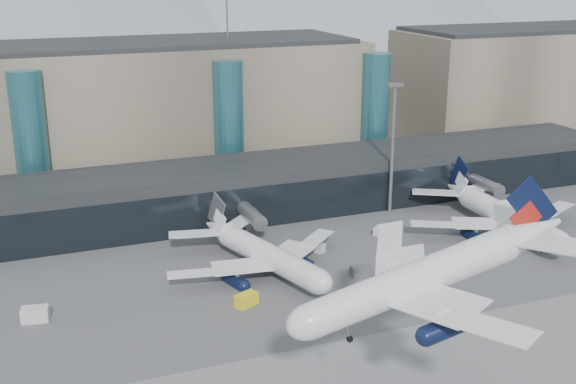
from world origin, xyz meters
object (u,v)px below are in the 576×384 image
(jet_parked_mid, at_px, (257,244))
(veh_d, at_px, (379,231))
(veh_h, at_px, (246,300))
(veh_c, at_px, (361,271))
(lightmast_mid, at_px, (393,141))
(veh_b, at_px, (237,238))
(hero_jet, at_px, (438,265))
(veh_a, at_px, (35,314))
(jet_parked_right, at_px, (497,205))
(veh_g, at_px, (317,247))

(jet_parked_mid, distance_m, veh_d, 26.63)
(veh_h, bearing_deg, veh_c, -15.50)
(lightmast_mid, xyz_separation_m, veh_b, (-33.33, -4.87, -13.59))
(hero_jet, relative_size, veh_d, 12.58)
(veh_c, distance_m, veh_d, 19.18)
(hero_jet, height_order, jet_parked_mid, hero_jet)
(lightmast_mid, xyz_separation_m, hero_jet, (-29.32, -61.25, 3.44))
(veh_a, xyz_separation_m, veh_b, (34.73, 17.70, -0.19))
(veh_b, relative_size, veh_d, 1.12)
(lightmast_mid, relative_size, veh_c, 8.07)
(veh_a, bearing_deg, jet_parked_right, 15.27)
(lightmast_mid, relative_size, hero_jet, 0.79)
(veh_h, bearing_deg, hero_jet, -97.08)
(jet_parked_right, xyz_separation_m, veh_d, (-21.54, 5.17, -3.82))
(jet_parked_right, height_order, veh_d, jet_parked_right)
(veh_h, bearing_deg, veh_g, 15.94)
(jet_parked_mid, xyz_separation_m, veh_h, (-5.90, -12.33, -3.24))
(jet_parked_right, distance_m, veh_g, 35.63)
(hero_jet, xyz_separation_m, veh_a, (-38.73, 38.68, -16.84))
(hero_jet, height_order, veh_d, hero_jet)
(jet_parked_right, bearing_deg, veh_b, 78.87)
(hero_jet, bearing_deg, veh_b, 99.79)
(veh_g, height_order, veh_h, veh_h)
(jet_parked_mid, xyz_separation_m, veh_g, (11.86, 2.76, -3.42))
(veh_b, relative_size, veh_g, 1.12)
(jet_parked_mid, distance_m, veh_c, 17.16)
(jet_parked_right, bearing_deg, jet_parked_mid, 92.73)
(jet_parked_right, xyz_separation_m, veh_b, (-47.00, 10.62, -3.72))
(hero_jet, relative_size, veh_g, 12.63)
(veh_c, bearing_deg, veh_g, 101.98)
(jet_parked_mid, bearing_deg, veh_d, -93.02)
(jet_parked_right, height_order, veh_c, jet_parked_right)
(veh_a, distance_m, veh_c, 48.69)
(veh_g, bearing_deg, jet_parked_mid, -110.48)
(jet_parked_right, distance_m, veh_c, 34.83)
(veh_b, xyz_separation_m, veh_h, (-6.14, -23.88, 0.10))
(jet_parked_mid, height_order, jet_parked_right, jet_parked_right)
(veh_g, xyz_separation_m, veh_h, (-17.76, -15.09, 0.18))
(veh_d, xyz_separation_m, veh_g, (-13.84, -3.34, 0.01))
(hero_jet, xyz_separation_m, jet_parked_right, (42.99, 45.77, -13.31))
(lightmast_mid, distance_m, veh_g, 29.07)
(veh_b, height_order, veh_g, veh_b)
(veh_b, xyz_separation_m, veh_d, (25.45, -5.44, -0.10))
(veh_b, relative_size, veh_c, 0.91)
(veh_b, distance_m, veh_d, 26.03)
(lightmast_mid, height_order, veh_d, lightmast_mid)
(hero_jet, bearing_deg, veh_d, 72.89)
(jet_parked_mid, height_order, veh_c, jet_parked_mid)
(jet_parked_right, relative_size, veh_g, 14.60)
(jet_parked_right, bearing_deg, hero_jet, 138.39)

